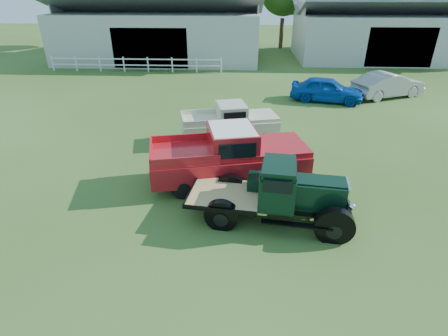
# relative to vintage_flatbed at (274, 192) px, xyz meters

# --- Properties ---
(ground) EXTENTS (120.00, 120.00, 0.00)m
(ground) POSITION_rel_vintage_flatbed_xyz_m (-1.74, 0.05, -0.95)
(ground) COLOR #344D18
(shed_left) EXTENTS (18.80, 10.20, 5.60)m
(shed_left) POSITION_rel_vintage_flatbed_xyz_m (-8.74, 26.05, 1.85)
(shed_left) COLOR #9B9A94
(shed_left) RESTS_ON ground
(shed_right) EXTENTS (16.80, 9.20, 5.20)m
(shed_right) POSITION_rel_vintage_flatbed_xyz_m (12.26, 27.05, 1.65)
(shed_right) COLOR #9B9A94
(shed_right) RESTS_ON ground
(fence_rail) EXTENTS (14.20, 0.16, 1.20)m
(fence_rail) POSITION_rel_vintage_flatbed_xyz_m (-9.74, 20.05, -0.35)
(fence_rail) COLOR white
(fence_rail) RESTS_ON ground
(tree_c) EXTENTS (5.40, 5.40, 9.00)m
(tree_c) POSITION_rel_vintage_flatbed_xyz_m (3.26, 33.05, 3.55)
(tree_c) COLOR #1E4C17
(tree_c) RESTS_ON ground
(vintage_flatbed) EXTENTS (5.00, 2.50, 1.90)m
(vintage_flatbed) POSITION_rel_vintage_flatbed_xyz_m (0.00, 0.00, 0.00)
(vintage_flatbed) COLOR black
(vintage_flatbed) RESTS_ON ground
(red_pickup) EXTENTS (6.00, 3.33, 2.07)m
(red_pickup) POSITION_rel_vintage_flatbed_xyz_m (-1.42, 2.28, 0.08)
(red_pickup) COLOR #B4171F
(red_pickup) RESTS_ON ground
(white_pickup) EXTENTS (4.77, 2.74, 1.65)m
(white_pickup) POSITION_rel_vintage_flatbed_xyz_m (-1.55, 6.18, -0.13)
(white_pickup) COLOR beige
(white_pickup) RESTS_ON ground
(misc_car_blue) EXTENTS (4.58, 2.71, 1.46)m
(misc_car_blue) POSITION_rel_vintage_flatbed_xyz_m (4.15, 12.48, -0.22)
(misc_car_blue) COLOR #0844AA
(misc_car_blue) RESTS_ON ground
(misc_car_grey) EXTENTS (4.94, 3.40, 1.54)m
(misc_car_grey) POSITION_rel_vintage_flatbed_xyz_m (8.20, 13.62, -0.18)
(misc_car_grey) COLOR gray
(misc_car_grey) RESTS_ON ground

